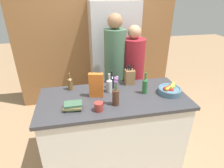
{
  "coord_description": "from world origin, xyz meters",
  "views": [
    {
      "loc": [
        -0.39,
        -1.85,
        2.02
      ],
      "look_at": [
        0.0,
        0.1,
        1.04
      ],
      "focal_mm": 30.0,
      "sensor_mm": 36.0,
      "label": 1
    }
  ],
  "objects_px": {
    "knife_block": "(130,77)",
    "person_in_blue": "(132,73)",
    "person_at_sink": "(115,68)",
    "book_stack": "(73,106)",
    "bottle_wine": "(112,81)",
    "coffee_mug": "(99,106)",
    "flower_vase": "(116,94)",
    "fruit_bowl": "(169,90)",
    "bottle_vinegar": "(70,83)",
    "bottle_water": "(109,85)",
    "refrigerator": "(113,59)",
    "cereal_box": "(96,85)",
    "bottle_oil": "(145,85)"
  },
  "relations": [
    {
      "from": "book_stack",
      "to": "person_at_sink",
      "type": "relative_size",
      "value": 0.11
    },
    {
      "from": "coffee_mug",
      "to": "bottle_wine",
      "type": "distance_m",
      "value": 0.53
    },
    {
      "from": "bottle_oil",
      "to": "flower_vase",
      "type": "bearing_deg",
      "value": -154.93
    },
    {
      "from": "cereal_box",
      "to": "flower_vase",
      "type": "bearing_deg",
      "value": -50.4
    },
    {
      "from": "cereal_box",
      "to": "bottle_oil",
      "type": "xyz_separation_m",
      "value": [
        0.57,
        -0.03,
        -0.04
      ]
    },
    {
      "from": "bottle_oil",
      "to": "bottle_wine",
      "type": "relative_size",
      "value": 1.17
    },
    {
      "from": "flower_vase",
      "to": "person_in_blue",
      "type": "xyz_separation_m",
      "value": [
        0.45,
        0.85,
        -0.15
      ]
    },
    {
      "from": "coffee_mug",
      "to": "book_stack",
      "type": "xyz_separation_m",
      "value": [
        -0.26,
        0.07,
        -0.01
      ]
    },
    {
      "from": "cereal_box",
      "to": "coffee_mug",
      "type": "bearing_deg",
      "value": -92.16
    },
    {
      "from": "bottle_water",
      "to": "book_stack",
      "type": "bearing_deg",
      "value": -145.68
    },
    {
      "from": "coffee_mug",
      "to": "book_stack",
      "type": "bearing_deg",
      "value": 164.03
    },
    {
      "from": "fruit_bowl",
      "to": "coffee_mug",
      "type": "bearing_deg",
      "value": -167.7
    },
    {
      "from": "refrigerator",
      "to": "bottle_vinegar",
      "type": "relative_size",
      "value": 8.57
    },
    {
      "from": "flower_vase",
      "to": "bottle_vinegar",
      "type": "relative_size",
      "value": 1.52
    },
    {
      "from": "fruit_bowl",
      "to": "person_in_blue",
      "type": "distance_m",
      "value": 0.77
    },
    {
      "from": "cereal_box",
      "to": "bottle_oil",
      "type": "relative_size",
      "value": 1.07
    },
    {
      "from": "refrigerator",
      "to": "coffee_mug",
      "type": "height_order",
      "value": "refrigerator"
    },
    {
      "from": "refrigerator",
      "to": "flower_vase",
      "type": "bearing_deg",
      "value": -100.42
    },
    {
      "from": "knife_block",
      "to": "cereal_box",
      "type": "xyz_separation_m",
      "value": [
        -0.47,
        -0.25,
        0.04
      ]
    },
    {
      "from": "fruit_bowl",
      "to": "cereal_box",
      "type": "distance_m",
      "value": 0.88
    },
    {
      "from": "knife_block",
      "to": "bottle_wine",
      "type": "relative_size",
      "value": 1.21
    },
    {
      "from": "refrigerator",
      "to": "book_stack",
      "type": "bearing_deg",
      "value": -116.77
    },
    {
      "from": "knife_block",
      "to": "bottle_vinegar",
      "type": "bearing_deg",
      "value": -178.73
    },
    {
      "from": "person_at_sink",
      "to": "person_in_blue",
      "type": "xyz_separation_m",
      "value": [
        0.28,
        -0.0,
        -0.11
      ]
    },
    {
      "from": "bottle_vinegar",
      "to": "bottle_wine",
      "type": "relative_size",
      "value": 0.97
    },
    {
      "from": "person_at_sink",
      "to": "flower_vase",
      "type": "bearing_deg",
      "value": -120.82
    },
    {
      "from": "flower_vase",
      "to": "refrigerator",
      "type": "bearing_deg",
      "value": 79.58
    },
    {
      "from": "bottle_vinegar",
      "to": "refrigerator",
      "type": "bearing_deg",
      "value": 52.53
    },
    {
      "from": "cereal_box",
      "to": "person_in_blue",
      "type": "distance_m",
      "value": 0.9
    },
    {
      "from": "knife_block",
      "to": "person_at_sink",
      "type": "height_order",
      "value": "person_at_sink"
    },
    {
      "from": "knife_block",
      "to": "person_in_blue",
      "type": "relative_size",
      "value": 0.17
    },
    {
      "from": "bottle_wine",
      "to": "bottle_vinegar",
      "type": "bearing_deg",
      "value": 174.28
    },
    {
      "from": "knife_block",
      "to": "person_at_sink",
      "type": "bearing_deg",
      "value": 107.22
    },
    {
      "from": "bottle_water",
      "to": "flower_vase",
      "type": "bearing_deg",
      "value": -87.23
    },
    {
      "from": "coffee_mug",
      "to": "bottle_oil",
      "type": "xyz_separation_m",
      "value": [
        0.59,
        0.26,
        0.06
      ]
    },
    {
      "from": "knife_block",
      "to": "cereal_box",
      "type": "distance_m",
      "value": 0.54
    },
    {
      "from": "knife_block",
      "to": "bottle_oil",
      "type": "xyz_separation_m",
      "value": [
        0.1,
        -0.29,
        0.01
      ]
    },
    {
      "from": "book_stack",
      "to": "bottle_water",
      "type": "xyz_separation_m",
      "value": [
        0.44,
        0.3,
        0.05
      ]
    },
    {
      "from": "cereal_box",
      "to": "refrigerator",
      "type": "bearing_deg",
      "value": 69.76
    },
    {
      "from": "refrigerator",
      "to": "bottle_vinegar",
      "type": "height_order",
      "value": "refrigerator"
    },
    {
      "from": "bottle_vinegar",
      "to": "bottle_water",
      "type": "relative_size",
      "value": 0.94
    },
    {
      "from": "knife_block",
      "to": "bottle_wine",
      "type": "xyz_separation_m",
      "value": [
        -0.25,
        -0.07,
        -0.01
      ]
    },
    {
      "from": "book_stack",
      "to": "bottle_wine",
      "type": "xyz_separation_m",
      "value": [
        0.49,
        0.4,
        0.05
      ]
    },
    {
      "from": "person_at_sink",
      "to": "person_in_blue",
      "type": "relative_size",
      "value": 1.1
    },
    {
      "from": "person_in_blue",
      "to": "fruit_bowl",
      "type": "bearing_deg",
      "value": -84.16
    },
    {
      "from": "flower_vase",
      "to": "fruit_bowl",
      "type": "bearing_deg",
      "value": 9.75
    },
    {
      "from": "bottle_oil",
      "to": "person_in_blue",
      "type": "distance_m",
      "value": 0.68
    },
    {
      "from": "coffee_mug",
      "to": "refrigerator",
      "type": "bearing_deg",
      "value": 73.1
    },
    {
      "from": "flower_vase",
      "to": "person_at_sink",
      "type": "relative_size",
      "value": 0.19
    },
    {
      "from": "knife_block",
      "to": "flower_vase",
      "type": "bearing_deg",
      "value": -121.76
    }
  ]
}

